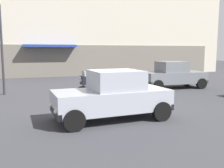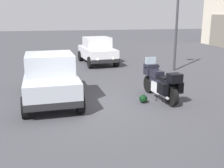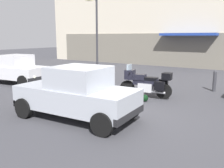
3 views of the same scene
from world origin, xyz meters
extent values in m
plane|color=#38383D|center=(0.00, 0.00, 0.00)|extent=(80.00, 80.00, 0.00)
cube|color=#6D675C|center=(0.00, 13.58, 1.40)|extent=(29.57, 0.12, 2.80)
cube|color=navy|center=(-1.43, 13.15, 2.70)|extent=(4.40, 1.10, 0.20)
cylinder|color=black|center=(-0.88, 2.58, 0.32)|extent=(0.65, 0.22, 0.64)
cylinder|color=black|center=(0.73, 2.79, 0.32)|extent=(0.65, 0.22, 0.64)
cylinder|color=#B7B7BC|center=(-0.86, 2.58, 0.75)|extent=(0.33, 0.11, 0.68)
cube|color=#B7B7BC|center=(-0.04, 2.69, 0.42)|extent=(0.65, 0.47, 0.36)
cube|color=black|center=(-0.04, 2.69, 0.66)|extent=(1.13, 0.42, 0.28)
cube|color=black|center=(-0.33, 2.65, 0.84)|extent=(0.56, 0.40, 0.24)
cube|color=black|center=(0.16, 2.72, 0.80)|extent=(0.59, 0.37, 0.12)
cube|color=black|center=(-0.76, 2.60, 0.92)|extent=(0.41, 0.48, 0.40)
cube|color=#8C9EAD|center=(-0.80, 2.59, 1.22)|extent=(0.13, 0.41, 0.28)
sphere|color=#EAEACC|center=(-0.94, 2.57, 0.92)|extent=(0.14, 0.14, 0.14)
cylinder|color=black|center=(-0.68, 2.61, 1.02)|extent=(0.12, 0.62, 0.04)
cylinder|color=#B7B7BC|center=(0.58, 2.57, 0.30)|extent=(0.56, 0.16, 0.09)
cube|color=black|center=(0.64, 2.49, 0.58)|extent=(0.42, 0.25, 0.36)
cube|color=black|center=(0.57, 3.05, 0.58)|extent=(0.42, 0.25, 0.36)
cube|color=black|center=(0.83, 2.80, 0.95)|extent=(0.41, 0.44, 0.28)
cylinder|color=black|center=(0.13, 2.53, 0.15)|extent=(0.04, 0.13, 0.29)
sphere|color=black|center=(0.25, 1.99, 0.14)|extent=(0.28, 0.28, 0.28)
cube|color=#9EA3AD|center=(-0.66, -1.02, 0.66)|extent=(3.88, 1.84, 0.68)
cube|color=#9EA3AD|center=(-0.51, -1.01, 1.32)|extent=(1.68, 1.59, 0.64)
cube|color=#8C9EAD|center=(-1.26, -1.05, 1.32)|extent=(0.14, 1.40, 0.54)
cube|color=#8C9EAD|center=(0.24, -0.97, 1.32)|extent=(0.14, 1.40, 0.51)
cube|color=black|center=(-2.50, -1.12, 0.42)|extent=(0.21, 1.64, 0.20)
cube|color=black|center=(1.19, -0.92, 0.42)|extent=(0.21, 1.64, 0.20)
cylinder|color=black|center=(-2.06, -1.87, 0.32)|extent=(0.65, 0.25, 0.64)
cylinder|color=black|center=(-2.15, -0.32, 0.32)|extent=(0.65, 0.25, 0.64)
cylinder|color=black|center=(0.83, -1.72, 0.32)|extent=(0.65, 0.25, 0.64)
cylinder|color=black|center=(0.75, -0.16, 0.32)|extent=(0.65, 0.25, 0.64)
sphere|color=silver|center=(-2.53, -1.57, 0.54)|extent=(0.14, 0.14, 0.14)
sphere|color=silver|center=(-2.58, -0.67, 0.54)|extent=(0.14, 0.14, 0.14)
cube|color=silver|center=(-7.25, 1.62, 0.64)|extent=(3.56, 1.94, 0.64)
cube|color=silver|center=(-7.25, 1.62, 1.26)|extent=(1.56, 1.59, 0.60)
cube|color=#8C9EAD|center=(-6.61, 1.69, 1.26)|extent=(0.21, 1.32, 0.51)
cube|color=#8C9EAD|center=(-7.90, 1.54, 1.26)|extent=(0.21, 1.32, 0.48)
cube|color=black|center=(-5.61, 1.81, 0.42)|extent=(0.30, 1.56, 0.20)
cylinder|color=black|center=(-6.09, 2.49, 0.32)|extent=(0.66, 0.29, 0.64)
cylinder|color=black|center=(-5.92, 1.02, 0.32)|extent=(0.66, 0.29, 0.64)
cylinder|color=black|center=(-8.58, 2.21, 0.32)|extent=(0.66, 0.29, 0.64)
sphere|color=silver|center=(-5.61, 2.24, 0.54)|extent=(0.14, 0.14, 0.14)
sphere|color=silver|center=(-5.51, 1.39, 0.54)|extent=(0.14, 0.14, 0.14)
cylinder|color=#2D2D33|center=(-4.49, 5.26, 2.35)|extent=(0.12, 0.12, 4.70)
cylinder|color=#333338|center=(2.17, 5.42, 0.46)|extent=(0.16, 0.16, 0.91)
sphere|color=#333338|center=(2.17, 5.42, 0.91)|extent=(0.16, 0.16, 0.16)
camera|label=1|loc=(-3.22, -8.68, 2.28)|focal=39.70mm
camera|label=2|loc=(8.42, -0.81, 2.91)|focal=43.24mm
camera|label=3|loc=(4.29, -6.56, 2.52)|focal=39.27mm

